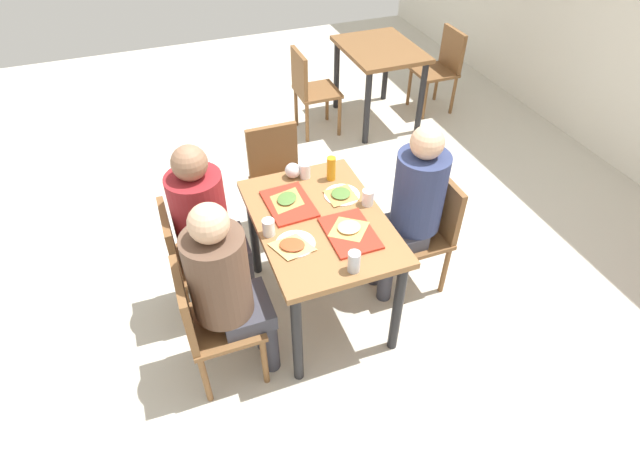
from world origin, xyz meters
TOP-DOWN VIEW (x-y plane):
  - ground_plane at (0.00, 0.00)m, footprint 10.00×10.00m
  - main_table at (0.00, 0.00)m, footprint 1.06×0.74m
  - chair_near_left at (-0.26, -0.75)m, footprint 0.40×0.40m
  - chair_near_right at (0.26, -0.75)m, footprint 0.40×0.40m
  - chair_far_side at (0.00, 0.75)m, footprint 0.40×0.40m
  - chair_left_end at (-0.91, 0.00)m, footprint 0.40×0.40m
  - person_in_red at (-0.26, -0.61)m, footprint 0.32×0.42m
  - person_in_brown_jacket at (0.26, -0.61)m, footprint 0.32×0.42m
  - person_far_side at (-0.00, 0.61)m, footprint 0.32×0.42m
  - tray_red_near at (-0.19, -0.13)m, footprint 0.37×0.28m
  - tray_red_far at (0.19, 0.11)m, footprint 0.36×0.26m
  - paper_plate_center at (-0.16, 0.20)m, footprint 0.22×0.22m
  - paper_plate_near_edge at (0.16, -0.20)m, footprint 0.22×0.22m
  - pizza_slice_a at (-0.21, -0.13)m, footprint 0.26×0.25m
  - pizza_slice_b at (0.16, 0.11)m, footprint 0.19×0.21m
  - pizza_slice_c at (-0.15, 0.19)m, footprint 0.25×0.25m
  - pizza_slice_d at (0.18, -0.23)m, footprint 0.24×0.25m
  - plastic_cup_a at (-0.03, 0.32)m, footprint 0.07×0.07m
  - plastic_cup_b at (0.03, -0.32)m, footprint 0.07×0.07m
  - plastic_cup_c at (-0.42, 0.06)m, footprint 0.07×0.07m
  - soda_can at (0.45, 0.02)m, footprint 0.07×0.07m
  - condiment_bottle at (-0.34, 0.20)m, footprint 0.06×0.06m
  - foil_bundle at (-0.45, -0.02)m, footprint 0.10×0.10m
  - background_table at (-2.20, 1.44)m, footprint 0.90×0.70m
  - background_chair_near at (-2.20, 0.71)m, footprint 0.40×0.40m
  - background_chair_far at (-2.20, 2.18)m, footprint 0.40×0.40m

SIDE VIEW (x-z plane):
  - ground_plane at x=0.00m, z-range -0.02..0.00m
  - chair_near_left at x=-0.26m, z-range 0.07..0.91m
  - chair_near_right at x=0.26m, z-range 0.07..0.91m
  - chair_far_side at x=0.00m, z-range 0.07..0.91m
  - chair_left_end at x=-0.91m, z-range 0.07..0.91m
  - background_chair_near at x=-2.20m, z-range 0.07..0.91m
  - background_chair_far at x=-2.20m, z-range 0.07..0.91m
  - background_table at x=-2.20m, z-range 0.25..1.03m
  - main_table at x=0.00m, z-range 0.27..1.05m
  - person_in_red at x=-0.26m, z-range 0.11..1.36m
  - person_in_brown_jacket at x=0.26m, z-range 0.11..1.36m
  - person_far_side at x=0.00m, z-range 0.11..1.36m
  - paper_plate_center at x=-0.16m, z-range 0.78..0.78m
  - paper_plate_near_edge at x=0.16m, z-range 0.78..0.78m
  - tray_red_near at x=-0.19m, z-range 0.78..0.79m
  - tray_red_far at x=0.19m, z-range 0.78..0.79m
  - pizza_slice_c at x=-0.15m, z-range 0.78..0.80m
  - pizza_slice_d at x=0.18m, z-range 0.78..0.80m
  - pizza_slice_b at x=0.16m, z-range 0.79..0.81m
  - pizza_slice_a at x=-0.21m, z-range 0.79..0.81m
  - plastic_cup_a at x=-0.03m, z-range 0.78..0.88m
  - plastic_cup_b at x=0.03m, z-range 0.78..0.88m
  - plastic_cup_c at x=-0.42m, z-range 0.78..0.88m
  - foil_bundle at x=-0.45m, z-range 0.78..0.88m
  - soda_can at x=0.45m, z-range 0.78..0.90m
  - condiment_bottle at x=-0.34m, z-range 0.78..0.94m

